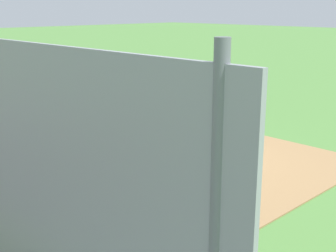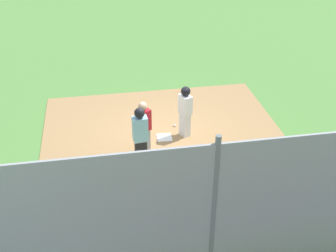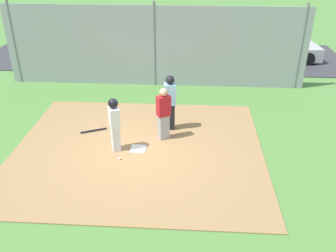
# 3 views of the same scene
# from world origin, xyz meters

# --- Properties ---
(ground_plane) EXTENTS (140.00, 140.00, 0.00)m
(ground_plane) POSITION_xyz_m (0.00, 0.00, 0.00)
(ground_plane) COLOR #51843D
(dirt_infield) EXTENTS (7.20, 6.40, 0.03)m
(dirt_infield) POSITION_xyz_m (0.00, 0.00, 0.01)
(dirt_infield) COLOR #9E774C
(dirt_infield) RESTS_ON ground_plane
(home_plate) EXTENTS (0.46, 0.46, 0.02)m
(home_plate) POSITION_xyz_m (0.00, 0.00, 0.04)
(home_plate) COLOR white
(home_plate) RESTS_ON dirt_infield
(catcher) EXTENTS (0.46, 0.41, 1.63)m
(catcher) POSITION_xyz_m (-0.69, -0.71, 0.88)
(catcher) COLOR #9E9EA3
(catcher) RESTS_ON dirt_infield
(umpire) EXTENTS (0.40, 0.29, 1.80)m
(umpire) POSITION_xyz_m (-0.85, -1.32, 0.98)
(umpire) COLOR black
(umpire) RESTS_ON dirt_infield
(runner) EXTENTS (0.39, 0.45, 1.61)m
(runner) POSITION_xyz_m (0.63, 0.05, 0.94)
(runner) COLOR silver
(runner) RESTS_ON dirt_infield
(baseball_bat) EXTENTS (0.77, 0.40, 0.06)m
(baseball_bat) POSITION_xyz_m (1.56, -0.98, 0.06)
(baseball_bat) COLOR black
(baseball_bat) RESTS_ON dirt_infield
(baseball) EXTENTS (0.07, 0.07, 0.07)m
(baseball) POSITION_xyz_m (0.43, 0.59, 0.07)
(baseball) COLOR white
(baseball) RESTS_ON dirt_infield
(backstop_fence) EXTENTS (12.00, 0.10, 3.35)m
(backstop_fence) POSITION_xyz_m (0.00, -5.21, 1.60)
(backstop_fence) COLOR #93999E
(backstop_fence) RESTS_ON ground_plane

